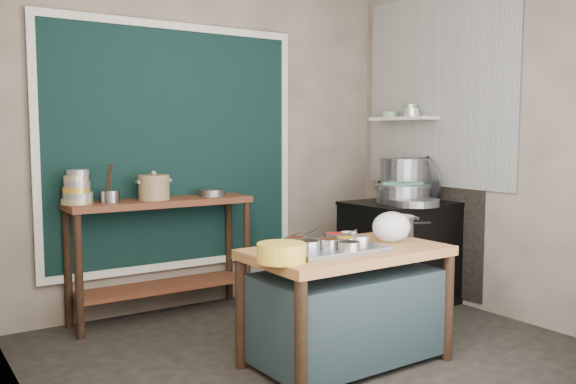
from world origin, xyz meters
TOP-DOWN VIEW (x-y plane):
  - floor at (0.00, 0.00)m, footprint 3.50×3.00m
  - back_wall at (0.00, 1.51)m, footprint 3.50×0.02m
  - left_wall at (-1.76, 0.00)m, footprint 0.02×3.00m
  - right_wall at (1.76, 0.00)m, footprint 0.02×3.00m
  - curtain_panel at (-0.35, 1.47)m, footprint 2.10×0.02m
  - curtain_frame at (-0.35, 1.46)m, footprint 2.22×0.03m
  - tile_panel at (1.74, 0.55)m, footprint 0.02×1.70m
  - soot_patch at (1.74, 0.65)m, footprint 0.01×1.30m
  - wall_shelf at (1.63, 0.85)m, footprint 0.22×0.70m
  - prep_table at (0.05, -0.30)m, footprint 1.26×0.75m
  - back_counter at (-0.55, 1.28)m, footprint 1.45×0.40m
  - stove_block at (1.35, 0.55)m, footprint 0.90×0.68m
  - stove_top at (1.35, 0.55)m, footprint 0.92×0.69m
  - condiment_tray at (-0.09, -0.31)m, footprint 0.64×0.46m
  - condiment_bowls at (-0.10, -0.32)m, footprint 0.55×0.42m
  - yellow_basin at (-0.52, -0.43)m, footprint 0.30×0.30m
  - saucepan at (0.62, -0.14)m, footprint 0.33×0.33m
  - plastic_bag_a at (0.43, -0.30)m, footprint 0.31×0.28m
  - plastic_bag_b at (0.58, -0.17)m, footprint 0.28×0.26m
  - bowl_stack at (-1.18, 1.30)m, footprint 0.22×0.22m
  - utensil_cup at (-0.95, 1.27)m, footprint 0.15×0.15m
  - ceramic_crock at (-0.61, 1.26)m, footprint 0.30×0.30m
  - wide_bowl at (-0.11, 1.27)m, footprint 0.27×0.27m
  - stock_pot at (1.49, 0.67)m, footprint 0.56×0.56m
  - pot_lid at (1.60, 0.53)m, footprint 0.16×0.40m
  - steamer at (1.30, 0.49)m, footprint 0.58×0.58m
  - green_cloth at (1.30, 0.49)m, footprint 0.29×0.24m
  - shallow_pan at (1.22, 0.29)m, footprint 0.55×0.55m
  - shelf_bowl_stack at (1.63, 0.75)m, footprint 0.14×0.14m
  - shelf_bowl_green at (1.63, 1.02)m, footprint 0.19×0.19m

SIDE VIEW (x-z plane):
  - floor at x=0.00m, z-range -0.02..0.00m
  - prep_table at x=0.05m, z-range 0.00..0.75m
  - stove_block at x=1.35m, z-range 0.00..0.85m
  - back_counter at x=-0.55m, z-range 0.00..0.95m
  - soot_patch at x=1.74m, z-range 0.05..1.35m
  - condiment_tray at x=-0.09m, z-range 0.75..0.78m
  - yellow_basin at x=-0.52m, z-range 0.75..0.86m
  - condiment_bowls at x=-0.10m, z-range 0.78..0.83m
  - saucepan at x=0.62m, z-range 0.75..0.89m
  - plastic_bag_b at x=0.58m, z-range 0.75..0.91m
  - plastic_bag_a at x=0.43m, z-range 0.75..0.95m
  - stove_top at x=1.35m, z-range 0.85..0.88m
  - shallow_pan at x=1.22m, z-range 0.88..0.93m
  - steamer at x=1.30m, z-range 0.88..1.03m
  - wide_bowl at x=-0.11m, z-range 0.95..1.01m
  - utensil_cup at x=-0.95m, z-range 0.95..1.04m
  - ceramic_crock at x=-0.61m, z-range 0.95..1.12m
  - green_cloth at x=1.30m, z-range 1.03..1.06m
  - bowl_stack at x=-1.18m, z-range 0.93..1.19m
  - stock_pot at x=1.49m, z-range 0.88..1.25m
  - pot_lid at x=1.60m, z-range 0.88..1.26m
  - curtain_panel at x=-0.35m, z-range 0.40..2.30m
  - curtain_frame at x=-0.35m, z-range 0.34..2.36m
  - back_wall at x=0.00m, z-range 0.00..2.80m
  - left_wall at x=-1.76m, z-range 0.00..2.80m
  - right_wall at x=1.76m, z-range 0.00..2.80m
  - wall_shelf at x=1.63m, z-range 1.59..1.61m
  - shelf_bowl_green at x=1.63m, z-range 1.61..1.67m
  - shelf_bowl_stack at x=1.63m, z-range 1.61..1.72m
  - tile_panel at x=1.74m, z-range 1.00..2.70m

